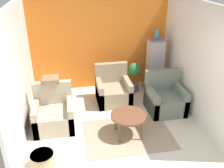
{
  "coord_description": "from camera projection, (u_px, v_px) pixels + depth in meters",
  "views": [
    {
      "loc": [
        -0.89,
        -2.96,
        3.26
      ],
      "look_at": [
        0.0,
        1.78,
        0.9
      ],
      "focal_mm": 40.0,
      "sensor_mm": 36.0,
      "label": 1
    }
  ],
  "objects": [
    {
      "name": "wall_back_accent",
      "position": [
        100.0,
        43.0,
        6.8
      ],
      "size": [
        3.83,
        0.06,
        2.58
      ],
      "color": "orange",
      "rests_on": "ground_plane"
    },
    {
      "name": "wall_left",
      "position": [
        18.0,
        74.0,
        4.89
      ],
      "size": [
        0.06,
        3.56,
        2.58
      ],
      "color": "silver",
      "rests_on": "ground_plane"
    },
    {
      "name": "wall_right",
      "position": [
        196.0,
        61.0,
        5.51
      ],
      "size": [
        0.06,
        3.56,
        2.58
      ],
      "color": "silver",
      "rests_on": "ground_plane"
    },
    {
      "name": "area_rug",
      "position": [
        128.0,
        134.0,
        5.24
      ],
      "size": [
        1.81,
        1.3,
        0.01
      ],
      "color": "gray",
      "rests_on": "ground_plane"
    },
    {
      "name": "coffee_table",
      "position": [
        128.0,
        117.0,
        5.05
      ],
      "size": [
        0.73,
        0.73,
        0.5
      ],
      "color": "brown",
      "rests_on": "ground_plane"
    },
    {
      "name": "armchair_left",
      "position": [
        54.0,
        115.0,
        5.4
      ],
      "size": [
        0.84,
        0.82,
        0.95
      ],
      "color": "tan",
      "rests_on": "ground_plane"
    },
    {
      "name": "armchair_right",
      "position": [
        165.0,
        99.0,
        6.0
      ],
      "size": [
        0.84,
        0.82,
        0.95
      ],
      "color": "slate",
      "rests_on": "ground_plane"
    },
    {
      "name": "armchair_middle",
      "position": [
        113.0,
        91.0,
        6.4
      ],
      "size": [
        0.84,
        0.82,
        0.95
      ],
      "color": "#9E896B",
      "rests_on": "ground_plane"
    },
    {
      "name": "birdcage",
      "position": [
        154.0,
        66.0,
        6.87
      ],
      "size": [
        0.56,
        0.56,
        1.45
      ],
      "color": "slate",
      "rests_on": "ground_plane"
    },
    {
      "name": "parrot",
      "position": [
        157.0,
        35.0,
        6.49
      ],
      "size": [
        0.12,
        0.21,
        0.25
      ],
      "color": "teal",
      "rests_on": "birdcage"
    },
    {
      "name": "potted_plant",
      "position": [
        134.0,
        74.0,
        6.83
      ],
      "size": [
        0.4,
        0.36,
        0.82
      ],
      "color": "#66605B",
      "rests_on": "ground_plane"
    },
    {
      "name": "wicker_basket",
      "position": [
        43.0,
        160.0,
        4.35
      ],
      "size": [
        0.42,
        0.42,
        0.28
      ],
      "color": "tan",
      "rests_on": "ground_plane"
    },
    {
      "name": "throw_pillow",
      "position": [
        51.0,
        80.0,
        5.35
      ],
      "size": [
        0.34,
        0.34,
        0.1
      ],
      "color": "#846647",
      "rests_on": "armchair_left"
    }
  ]
}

